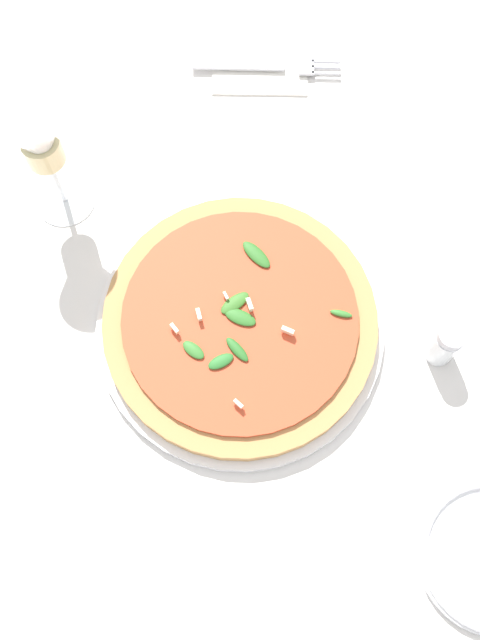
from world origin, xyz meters
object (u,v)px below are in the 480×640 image
(shaker_pepper, at_px, (445,344))
(wine_glass, at_px, (38,140))
(pizza_arugula_main, at_px, (240,324))
(fork, at_px, (265,66))

(shaker_pepper, bearing_deg, wine_glass, 152.68)
(pizza_arugula_main, xyz_separation_m, wine_glass, (-0.20, 0.18, 0.11))
(wine_glass, height_order, shaker_pepper, wine_glass)
(pizza_arugula_main, bearing_deg, fork, 81.48)
(wine_glass, xyz_separation_m, fork, (0.26, 0.18, -0.12))
(fork, height_order, shaker_pepper, shaker_pepper)
(pizza_arugula_main, relative_size, shaker_pepper, 4.88)
(fork, relative_size, shaker_pepper, 2.89)
(pizza_arugula_main, bearing_deg, wine_glass, 138.80)
(wine_glass, bearing_deg, fork, 34.64)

